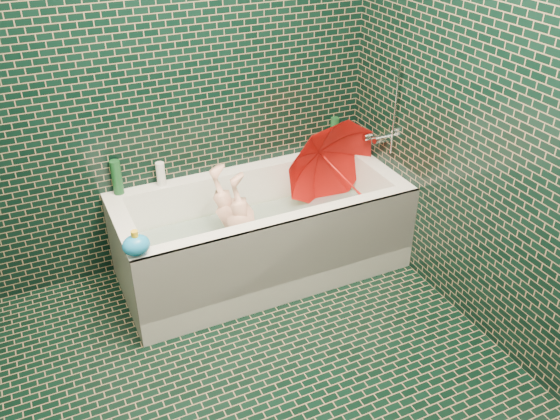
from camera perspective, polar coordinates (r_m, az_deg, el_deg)
name	(u,v)px	position (r m, az deg, el deg)	size (l,w,h in m)	color
floor	(263,411)	(2.92, -1.69, -18.81)	(2.80, 2.80, 0.00)	black
wall_back	(155,66)	(3.37, -11.94, 13.43)	(2.80, 2.80, 0.00)	black
wall_right	(529,116)	(2.85, 22.88, 8.35)	(2.80, 2.80, 0.00)	black
bathtub	(263,241)	(3.61, -1.64, -3.03)	(1.70, 0.75, 0.55)	white
bath_mat	(262,247)	(3.65, -1.74, -3.61)	(1.35, 0.47, 0.01)	green
water	(262,228)	(3.57, -1.78, -1.72)	(1.48, 0.53, 0.00)	silver
faucet	(383,133)	(3.70, 9.88, 7.34)	(0.18, 0.19, 0.55)	silver
child	(243,232)	(3.52, -3.60, -2.15)	(0.32, 0.21, 0.88)	#ECAC93
umbrella	(340,174)	(3.65, 5.81, 3.49)	(0.61, 0.61, 0.54)	red
soap_bottle_a	(335,149)	(3.98, 5.33, 5.91)	(0.11, 0.11, 0.28)	white
soap_bottle_b	(338,148)	(3.99, 5.64, 5.95)	(0.09, 0.09, 0.20)	#571E72
soap_bottle_c	(324,150)	(3.96, 4.29, 5.80)	(0.12, 0.12, 0.15)	#12421E
bottle_right_tall	(334,133)	(3.94, 5.25, 7.35)	(0.06, 0.06, 0.22)	#12421E
bottle_right_pump	(337,136)	(3.96, 5.47, 7.13)	(0.05, 0.05, 0.17)	silver
bottle_left_tall	(117,177)	(3.50, -15.44, 3.05)	(0.06, 0.06, 0.21)	#12421E
bottle_left_short	(161,174)	(3.55, -11.40, 3.41)	(0.05, 0.05, 0.15)	white
rubber_duck	(330,143)	(3.95, 4.82, 6.43)	(0.12, 0.08, 0.10)	yellow
bath_toy	(136,245)	(2.96, -13.67, -3.28)	(0.17, 0.16, 0.13)	#1783D1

